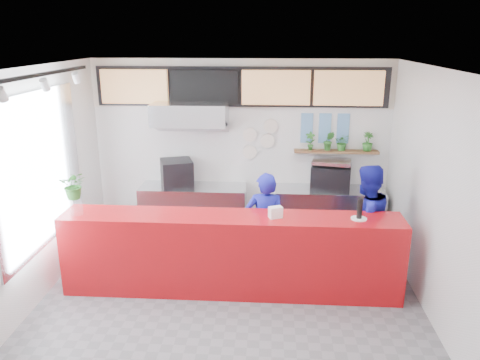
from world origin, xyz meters
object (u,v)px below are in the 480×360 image
at_px(panini_oven, 177,173).
at_px(pepper_mill, 360,208).
at_px(espresso_machine, 331,178).
at_px(staff_right, 365,223).
at_px(service_counter, 231,254).
at_px(staff_center, 265,225).

bearing_deg(panini_oven, pepper_mill, -52.14).
bearing_deg(espresso_machine, staff_right, -65.31).
xyz_separation_m(service_counter, staff_center, (0.45, 0.49, 0.23)).
bearing_deg(staff_center, panini_oven, -40.50).
height_order(staff_center, pepper_mill, staff_center).
xyz_separation_m(service_counter, panini_oven, (-1.07, 1.80, 0.58)).
xyz_separation_m(panini_oven, staff_center, (1.52, -1.31, -0.35)).
bearing_deg(panini_oven, staff_right, -42.32).
bearing_deg(staff_right, pepper_mill, 39.14).
distance_m(staff_right, pepper_mill, 0.69).
height_order(staff_center, staff_right, staff_right).
xyz_separation_m(espresso_machine, staff_center, (-1.06, -1.31, -0.33)).
bearing_deg(staff_center, service_counter, 48.12).
bearing_deg(panini_oven, staff_center, -59.31).
relative_size(espresso_machine, pepper_mill, 2.34).
bearing_deg(staff_right, espresso_machine, -106.36).
relative_size(service_counter, panini_oven, 8.90).
height_order(staff_right, pepper_mill, staff_right).
bearing_deg(espresso_machine, service_counter, -119.89).
bearing_deg(service_counter, panini_oven, 120.71).
height_order(espresso_machine, staff_center, staff_center).
height_order(panini_oven, pepper_mill, pepper_mill).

